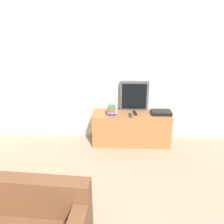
{
  "coord_description": "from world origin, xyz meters",
  "views": [
    {
      "loc": [
        0.2,
        -1.0,
        2.12
      ],
      "look_at": [
        0.08,
        2.31,
        0.81
      ],
      "focal_mm": 35.0,
      "sensor_mm": 36.0,
      "label": 1
    }
  ],
  "objects_px": {
    "remote_on_stand": "(135,113)",
    "set_top_box": "(161,112)",
    "television": "(134,96)",
    "book_stack": "(112,110)",
    "remote_secondary": "(131,115)",
    "tv_stand": "(131,128)"
  },
  "relations": [
    {
      "from": "remote_on_stand",
      "to": "set_top_box",
      "type": "xyz_separation_m",
      "value": [
        0.48,
        0.0,
        0.02
      ]
    },
    {
      "from": "remote_on_stand",
      "to": "set_top_box",
      "type": "height_order",
      "value": "set_top_box"
    },
    {
      "from": "remote_on_stand",
      "to": "set_top_box",
      "type": "bearing_deg",
      "value": 0.08
    },
    {
      "from": "television",
      "to": "book_stack",
      "type": "distance_m",
      "value": 0.52
    },
    {
      "from": "television",
      "to": "book_stack",
      "type": "bearing_deg",
      "value": -147.67
    },
    {
      "from": "television",
      "to": "book_stack",
      "type": "relative_size",
      "value": 2.56
    },
    {
      "from": "remote_secondary",
      "to": "book_stack",
      "type": "bearing_deg",
      "value": 170.41
    },
    {
      "from": "television",
      "to": "set_top_box",
      "type": "xyz_separation_m",
      "value": [
        0.49,
        -0.2,
        -0.25
      ]
    },
    {
      "from": "television",
      "to": "remote_on_stand",
      "type": "distance_m",
      "value": 0.34
    },
    {
      "from": "remote_secondary",
      "to": "set_top_box",
      "type": "xyz_separation_m",
      "value": [
        0.57,
        0.11,
        0.02
      ]
    },
    {
      "from": "tv_stand",
      "to": "remote_secondary",
      "type": "relative_size",
      "value": 8.49
    },
    {
      "from": "tv_stand",
      "to": "set_top_box",
      "type": "relative_size",
      "value": 3.98
    },
    {
      "from": "set_top_box",
      "to": "television",
      "type": "bearing_deg",
      "value": 157.72
    },
    {
      "from": "television",
      "to": "remote_secondary",
      "type": "distance_m",
      "value": 0.42
    },
    {
      "from": "book_stack",
      "to": "set_top_box",
      "type": "relative_size",
      "value": 0.6
    },
    {
      "from": "tv_stand",
      "to": "television",
      "type": "distance_m",
      "value": 0.62
    },
    {
      "from": "tv_stand",
      "to": "book_stack",
      "type": "xyz_separation_m",
      "value": [
        -0.36,
        -0.07,
        0.39
      ]
    },
    {
      "from": "book_stack",
      "to": "remote_secondary",
      "type": "height_order",
      "value": "book_stack"
    },
    {
      "from": "tv_stand",
      "to": "television",
      "type": "relative_size",
      "value": 2.58
    },
    {
      "from": "television",
      "to": "remote_secondary",
      "type": "xyz_separation_m",
      "value": [
        -0.07,
        -0.31,
        -0.27
      ]
    },
    {
      "from": "tv_stand",
      "to": "book_stack",
      "type": "distance_m",
      "value": 0.54
    },
    {
      "from": "tv_stand",
      "to": "book_stack",
      "type": "bearing_deg",
      "value": -168.91
    }
  ]
}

